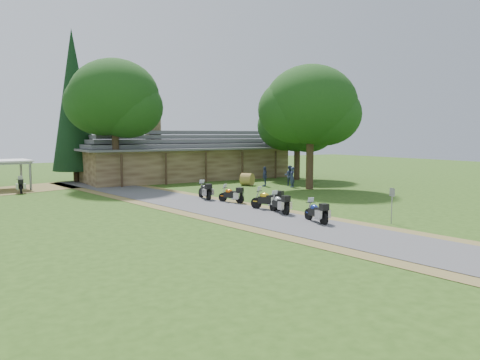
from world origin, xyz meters
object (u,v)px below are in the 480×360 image
hay_bale (247,179)px  motorcycle_row_a (316,211)px  lodge (185,154)px  motorcycle_row_b (279,203)px  motorcycle_row_d (231,194)px  motorcycle_row_c (268,199)px  motorcycle_carport_a (21,185)px  motorcycle_row_e (205,190)px

hay_bale → motorcycle_row_a: bearing=-111.4°
lodge → motorcycle_row_b: lodge is taller
motorcycle_row_a → hay_bale: size_ratio=1.63×
motorcycle_row_a → motorcycle_row_d: (-0.08, 8.24, -0.01)m
motorcycle_row_b → hay_bale: (6.37, 13.26, -0.08)m
motorcycle_row_c → hay_bale: bearing=-53.9°
lodge → hay_bale: size_ratio=19.98×
motorcycle_carport_a → motorcycle_row_d: bearing=-134.2°
motorcycle_row_a → motorcycle_row_c: 4.59m
motorcycle_row_b → motorcycle_row_d: bearing=8.2°
motorcycle_row_c → hay_bale: motorcycle_row_c is taller
motorcycle_row_c → motorcycle_row_a: bearing=150.8°
motorcycle_row_e → motorcycle_row_d: bearing=-157.2°
motorcycle_row_a → motorcycle_row_b: 3.24m
lodge → motorcycle_carport_a: (-15.72, -3.91, -1.84)m
motorcycle_row_b → hay_bale: bearing=-19.5°
motorcycle_row_b → motorcycle_row_c: 1.35m
motorcycle_row_c → motorcycle_row_e: size_ratio=1.05×
motorcycle_row_b → hay_bale: size_ratio=1.68×
motorcycle_row_c → motorcycle_carport_a: (-11.30, 16.76, -0.06)m
motorcycle_row_d → motorcycle_carport_a: bearing=15.3°
lodge → hay_bale: lodge is taller
lodge → hay_bale: bearing=-78.3°
motorcycle_row_a → hay_bale: motorcycle_row_a is taller
lodge → hay_bale: 9.15m
lodge → motorcycle_row_b: (-4.55, -22.01, -1.84)m
motorcycle_carport_a → motorcycle_row_c: bearing=-140.2°
motorcycle_row_c → motorcycle_row_d: motorcycle_row_c is taller
lodge → motorcycle_row_a: size_ratio=12.26×
motorcycle_row_a → hay_bale: (6.47, 16.49, -0.06)m
motorcycle_row_d → motorcycle_row_e: bearing=-8.7°
motorcycle_row_c → motorcycle_carport_a: bearing=7.7°
lodge → motorcycle_row_c: (-4.42, -20.67, -1.78)m
lodge → motorcycle_carport_a: size_ratio=11.98×
lodge → hay_bale: (1.81, -8.76, -1.91)m
lodge → motorcycle_row_a: lodge is taller
motorcycle_row_b → motorcycle_row_d: size_ratio=1.05×
motorcycle_row_d → motorcycle_row_c: bearing=160.2°
motorcycle_row_d → motorcycle_carport_a: motorcycle_carport_a is taller
motorcycle_row_d → motorcycle_row_a: bearing=155.9°
motorcycle_row_b → motorcycle_carport_a: bearing=37.8°
motorcycle_row_a → motorcycle_carport_a: bearing=35.0°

